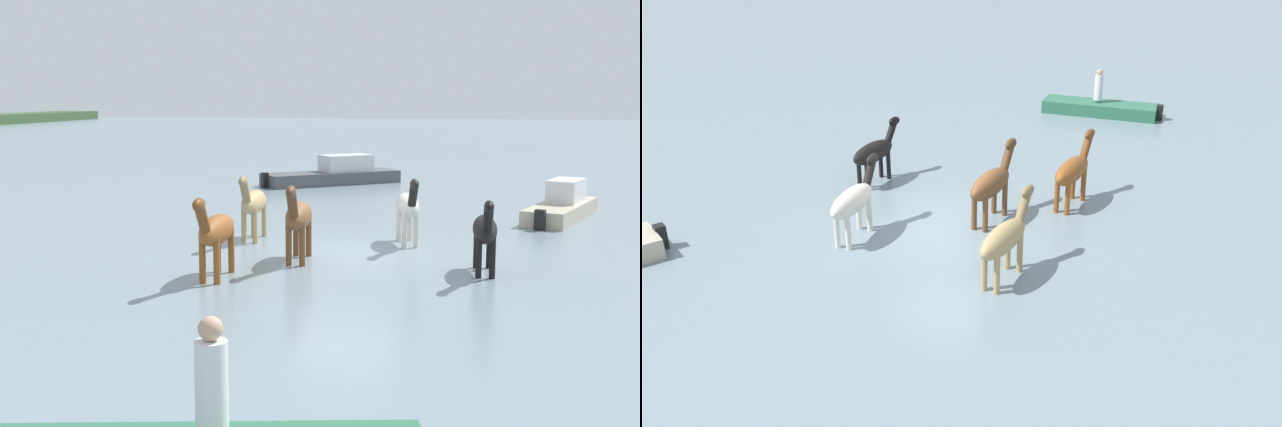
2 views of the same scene
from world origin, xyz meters
TOP-DOWN VIEW (x-y plane):
  - ground_plane at (0.00, 0.00)m, footprint 212.85×212.85m
  - horse_dun_straggler at (-1.02, 0.76)m, footprint 2.44×0.74m
  - horse_chestnut_trailing at (-3.08, 2.03)m, footprint 2.38×0.64m
  - horse_lead at (-1.45, -3.44)m, footprint 2.23×0.63m
  - horse_dark_mare at (1.64, -1.48)m, footprint 2.33×0.95m
  - horse_pinto_flank at (1.40, 2.56)m, footprint 2.33×0.65m
  - boat_skiff_near at (-11.84, -0.86)m, footprint 2.17×4.60m
  - person_spotter_bow at (-11.80, -0.98)m, footprint 0.32×0.32m

SIDE VIEW (x-z plane):
  - ground_plane at x=0.00m, z-range 0.00..0.00m
  - boat_skiff_near at x=-11.84m, z-range -0.20..0.53m
  - horse_lead at x=-1.45m, z-range 0.09..1.81m
  - horse_dark_mare at x=1.64m, z-range 0.09..1.89m
  - horse_pinto_flank at x=1.40m, z-range 0.09..1.90m
  - horse_chestnut_trailing at x=-3.08m, z-range 0.09..1.94m
  - horse_dun_straggler at x=-1.02m, z-range 0.10..1.98m
  - person_spotter_bow at x=-11.80m, z-range 0.53..1.72m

